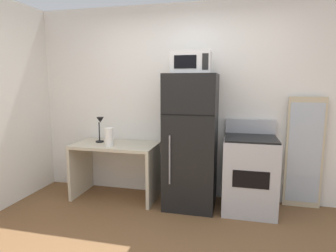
% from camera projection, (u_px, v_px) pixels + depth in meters
% --- Properties ---
extents(wall_back_white, '(5.00, 0.10, 2.60)m').
position_uv_depth(wall_back_white, '(189.00, 102.00, 3.86)').
color(wall_back_white, white).
rests_on(wall_back_white, ground).
extents(desk, '(1.12, 0.60, 0.75)m').
position_uv_depth(desk, '(116.00, 160.00, 3.84)').
color(desk, beige).
rests_on(desk, ground).
extents(desk_lamp, '(0.14, 0.12, 0.35)m').
position_uv_depth(desk_lamp, '(100.00, 125.00, 3.86)').
color(desk_lamp, black).
rests_on(desk_lamp, desk).
extents(paper_towel_roll, '(0.11, 0.11, 0.24)m').
position_uv_depth(paper_towel_roll, '(109.00, 137.00, 3.65)').
color(paper_towel_roll, white).
rests_on(paper_towel_roll, desk).
extents(refrigerator, '(0.63, 0.64, 1.67)m').
position_uv_depth(refrigerator, '(191.00, 141.00, 3.54)').
color(refrigerator, black).
rests_on(refrigerator, ground).
extents(microwave, '(0.46, 0.35, 0.26)m').
position_uv_depth(microwave, '(192.00, 63.00, 3.38)').
color(microwave, silver).
rests_on(microwave, refrigerator).
extents(oven_range, '(0.63, 0.61, 1.10)m').
position_uv_depth(oven_range, '(249.00, 174.00, 3.45)').
color(oven_range, '#B7B7BC').
rests_on(oven_range, ground).
extents(leaning_mirror, '(0.44, 0.03, 1.40)m').
position_uv_depth(leaning_mirror, '(304.00, 153.00, 3.50)').
color(leaning_mirror, '#C6B793').
rests_on(leaning_mirror, ground).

